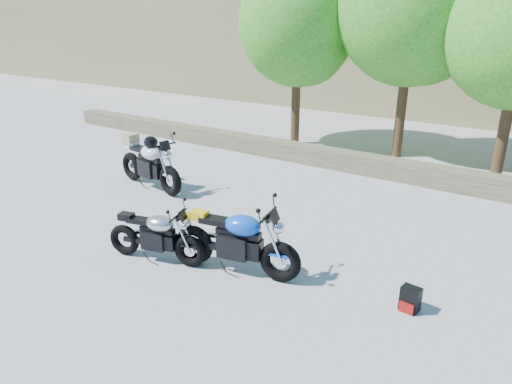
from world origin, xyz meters
TOP-DOWN VIEW (x-y plane):
  - ground at (0.00, 0.00)m, footprint 90.00×90.00m
  - stone_wall at (0.00, 5.50)m, footprint 22.00×0.55m
  - tree_decid_left at (-2.39, 7.14)m, footprint 3.67×3.67m
  - tree_decid_mid at (0.91, 7.54)m, footprint 4.08×4.08m
  - silver_bike at (-0.44, -1.02)m, footprint 1.78×0.71m
  - white_bike at (-3.25, 1.47)m, footprint 2.35×0.76m
  - blue_bike at (0.90, -0.56)m, footprint 2.18×0.76m
  - backpack at (3.53, -0.03)m, footprint 0.28×0.25m

SIDE VIEW (x-z plane):
  - ground at x=0.00m, z-range 0.00..0.00m
  - backpack at x=3.53m, z-range -0.01..0.35m
  - stone_wall at x=0.00m, z-range 0.00..0.50m
  - silver_bike at x=-0.44m, z-range -0.01..0.90m
  - blue_bike at x=0.90m, z-range -0.01..1.09m
  - white_bike at x=-3.25m, z-range -0.01..1.29m
  - tree_decid_left at x=-2.39m, z-range 0.83..6.44m
  - tree_decid_mid at x=0.91m, z-range 0.92..7.16m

